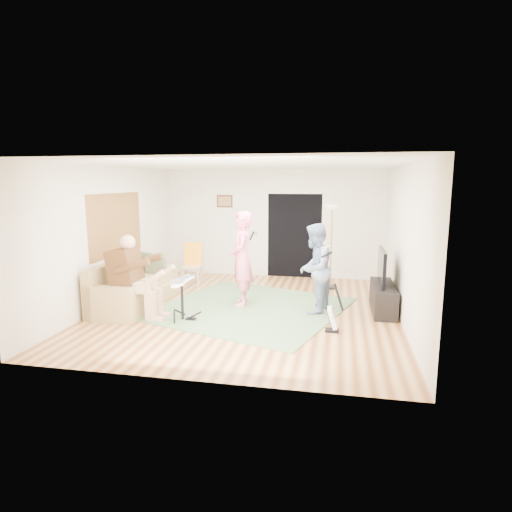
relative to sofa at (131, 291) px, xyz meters
The scene contains 19 objects.
floor 2.32m from the sofa, ahead, with size 6.00×6.00×0.00m, color brown.
walls 2.53m from the sofa, ahead, with size 5.50×6.00×2.70m, color silver, non-canonical shape.
ceiling 3.33m from the sofa, ahead, with size 6.00×6.00×0.00m, color white.
window_blinds 1.38m from the sofa, 140.86° to the left, with size 2.05×2.05×0.00m, color #96622E.
doorway 4.32m from the sofa, 47.91° to the left, with size 2.10×2.10×0.00m, color black.
picture_frame 3.69m from the sofa, 71.62° to the left, with size 0.42×0.03×0.32m, color #3F2314.
area_rug 2.33m from the sofa, ahead, with size 3.27×3.25×0.02m, color #4E6C42.
sofa is the anchor object (origin of this frame).
drummer 0.84m from the sofa, 55.70° to the right, with size 0.97×0.54×1.49m.
drum_kit 1.45m from the sofa, 26.60° to the right, with size 0.41×0.73×0.75m.
singer 2.25m from the sofa, 12.53° to the left, with size 0.67×0.44×1.84m, color pink.
microphone 2.59m from the sofa, 11.48° to the left, with size 0.06×0.06×0.24m, color black, non-canonical shape.
guitarist 3.58m from the sofa, ahead, with size 0.81×0.63×1.66m, color slate.
guitar_held 3.83m from the sofa, ahead, with size 0.12×0.60×0.26m, color white, non-canonical shape.
guitar_spare 3.96m from the sofa, 10.60° to the right, with size 0.29×0.26×0.80m.
torchiere_lamp 4.47m from the sofa, 29.86° to the left, with size 0.34×0.34×1.88m.
dining_chair 1.88m from the sofa, 70.48° to the left, with size 0.48×0.50×1.00m.
tv_cabinet 4.83m from the sofa, ahead, with size 0.40×1.40×0.50m, color black.
television 4.82m from the sofa, ahead, with size 0.06×1.07×0.64m, color black.
Camera 1 is at (1.66, -7.64, 2.41)m, focal length 30.00 mm.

